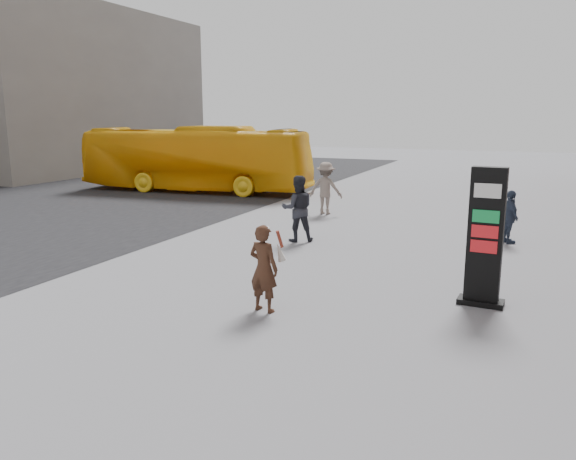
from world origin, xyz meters
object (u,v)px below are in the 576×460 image
at_px(woman, 264,267).
at_px(pedestrian_c, 510,217).
at_px(bus, 196,159).
at_px(pedestrian_b, 326,188).
at_px(info_pylon, 485,237).
at_px(pedestrian_a, 298,209).

bearing_deg(woman, pedestrian_c, -106.66).
bearing_deg(bus, pedestrian_b, -119.76).
height_order(info_pylon, bus, bus).
relative_size(info_pylon, pedestrian_c, 1.75).
distance_m(woman, pedestrian_b, 10.37).
relative_size(pedestrian_a, pedestrian_b, 1.00).
bearing_deg(woman, info_pylon, -141.71).
bearing_deg(info_pylon, pedestrian_c, 90.30).
xyz_separation_m(woman, pedestrian_a, (-1.63, 5.62, 0.11)).
xyz_separation_m(pedestrian_a, pedestrian_b, (-0.74, 4.48, 0.00)).
relative_size(woman, pedestrian_b, 0.86).
bearing_deg(pedestrian_a, woman, 78.15).
distance_m(woman, bus, 16.88).
height_order(bus, pedestrian_a, bus).
distance_m(bus, pedestrian_a, 11.57).
bearing_deg(bus, pedestrian_c, -118.25).
bearing_deg(pedestrian_a, bus, -71.51).
xyz_separation_m(info_pylon, woman, (-3.64, -1.93, -0.48)).
xyz_separation_m(info_pylon, pedestrian_a, (-5.27, 3.68, -0.37)).
relative_size(woman, pedestrian_c, 1.08).
bearing_deg(pedestrian_b, bus, -26.01).
distance_m(woman, pedestrian_c, 8.62).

